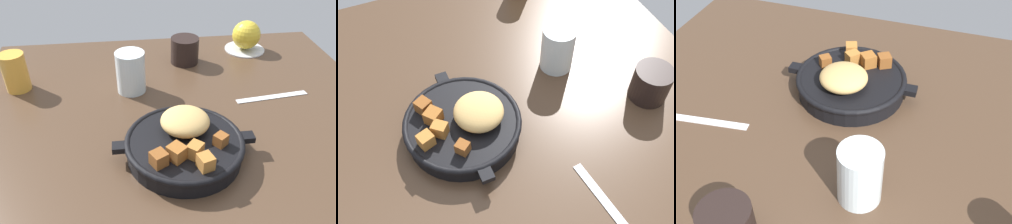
# 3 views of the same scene
# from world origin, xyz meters

# --- Properties ---
(ground_plane) EXTENTS (0.97, 0.87, 0.02)m
(ground_plane) POSITION_xyz_m (0.00, 0.00, -0.01)
(ground_plane) COLOR #473323
(cast_iron_skillet) EXTENTS (0.27, 0.23, 0.08)m
(cast_iron_skillet) POSITION_xyz_m (-0.01, -0.12, 0.03)
(cast_iron_skillet) COLOR black
(cast_iron_skillet) RESTS_ON ground_plane
(saucer_plate) EXTENTS (0.12, 0.12, 0.01)m
(saucer_plate) POSITION_xyz_m (0.25, 0.32, 0.00)
(saucer_plate) COLOR #B7BABF
(saucer_plate) RESTS_ON ground_plane
(red_apple) EXTENTS (0.08, 0.08, 0.08)m
(red_apple) POSITION_xyz_m (0.25, 0.32, 0.05)
(red_apple) COLOR gold
(red_apple) RESTS_ON saucer_plate
(butter_knife) EXTENTS (0.18, 0.04, 0.00)m
(butter_knife) POSITION_xyz_m (0.24, 0.05, 0.00)
(butter_knife) COLOR silver
(butter_knife) RESTS_ON ground_plane
(water_glass_tall) EXTENTS (0.07, 0.07, 0.10)m
(water_glass_tall) POSITION_xyz_m (-0.10, 0.13, 0.05)
(water_glass_tall) COLOR silver
(water_glass_tall) RESTS_ON ground_plane
(juice_glass_amber) EXTENTS (0.06, 0.06, 0.09)m
(juice_glass_amber) POSITION_xyz_m (-0.38, 0.17, 0.05)
(juice_glass_amber) COLOR gold
(juice_glass_amber) RESTS_ON ground_plane
(coffee_mug_dark) EXTENTS (0.08, 0.08, 0.07)m
(coffee_mug_dark) POSITION_xyz_m (0.06, 0.26, 0.04)
(coffee_mug_dark) COLOR black
(coffee_mug_dark) RESTS_ON ground_plane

